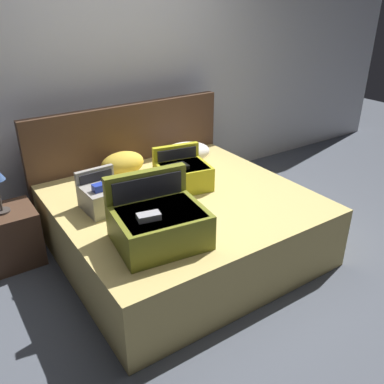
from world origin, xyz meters
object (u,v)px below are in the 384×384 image
(bed, at_px, (183,224))
(pillow_center_head, at_px, (185,153))
(hard_case_small, at_px, (104,195))
(pillow_near_headboard, at_px, (123,164))
(hard_case_large, at_px, (159,222))
(hard_case_medium, at_px, (183,174))
(nightstand, at_px, (8,237))

(bed, distance_m, pillow_center_head, 0.81)
(hard_case_small, height_order, pillow_near_headboard, hard_case_small)
(pillow_near_headboard, xyz_separation_m, pillow_center_head, (0.61, -0.06, -0.01))
(hard_case_small, bearing_deg, bed, -19.22)
(hard_case_large, distance_m, pillow_center_head, 1.37)
(hard_case_large, height_order, hard_case_medium, hard_case_large)
(pillow_near_headboard, xyz_separation_m, nightstand, (-1.02, -0.03, -0.37))
(hard_case_medium, xyz_separation_m, pillow_center_head, (0.31, 0.45, -0.02))
(bed, xyz_separation_m, hard_case_small, (-0.58, 0.18, 0.35))
(hard_case_medium, height_order, nightstand, hard_case_medium)
(nightstand, bearing_deg, hard_case_large, -55.12)
(hard_case_large, height_order, hard_case_small, hard_case_large)
(hard_case_large, bearing_deg, nightstand, 132.06)
(pillow_near_headboard, relative_size, pillow_center_head, 0.81)
(bed, relative_size, hard_case_medium, 4.08)
(pillow_near_headboard, bearing_deg, hard_case_small, -128.10)
(hard_case_large, relative_size, pillow_near_headboard, 1.54)
(hard_case_medium, xyz_separation_m, hard_case_small, (-0.68, 0.02, -0.01))
(bed, relative_size, hard_case_small, 5.82)
(nightstand, bearing_deg, pillow_near_headboard, 1.75)
(hard_case_small, height_order, pillow_center_head, hard_case_small)
(hard_case_large, bearing_deg, hard_case_medium, 53.81)
(hard_case_medium, bearing_deg, bed, -113.15)
(bed, bearing_deg, pillow_near_headboard, 106.34)
(hard_case_small, relative_size, nightstand, 0.71)
(hard_case_medium, xyz_separation_m, nightstand, (-1.32, 0.47, -0.39))
(bed, distance_m, pillow_near_headboard, 0.77)
(bed, height_order, hard_case_medium, hard_case_medium)
(hard_case_medium, distance_m, hard_case_small, 0.68)
(bed, bearing_deg, hard_case_large, -136.21)
(hard_case_small, distance_m, nightstand, 0.87)
(pillow_center_head, height_order, nightstand, pillow_center_head)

